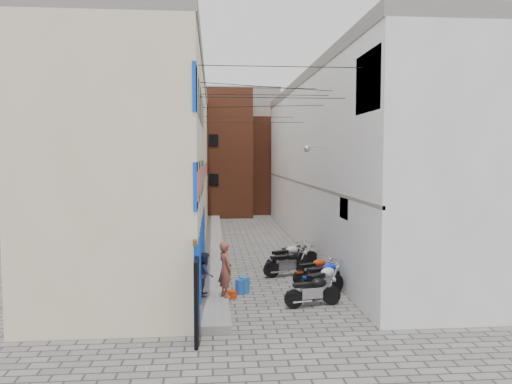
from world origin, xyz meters
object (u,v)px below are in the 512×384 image
object	(u,v)px
motorcycle_b	(323,280)
motorcycle_e	(288,262)
motorcycle_d	(315,269)
water_jug_near	(240,287)
motorcycle_f	(288,256)
motorcycle_g	(297,253)
person_b	(205,274)
motorcycle_c	(325,274)
person_a	(225,269)
water_jug_far	(245,285)
motorcycle_a	(313,289)
red_crate	(229,295)

from	to	relation	value
motorcycle_b	motorcycle_e	bearing A→B (deg)	154.88
motorcycle_d	water_jug_near	xyz separation A→B (m)	(-2.90, -1.17, -0.30)
motorcycle_f	motorcycle_g	size ratio (longest dim) A/B	1.11
person_b	motorcycle_c	bearing A→B (deg)	-70.07
water_jug_near	person_a	bearing A→B (deg)	-114.86
motorcycle_e	motorcycle_c	bearing A→B (deg)	9.57
motorcycle_b	motorcycle_d	distance (m)	1.86
motorcycle_d	water_jug_far	distance (m)	2.93
person_a	water_jug_far	xyz separation A→B (m)	(0.71, 1.30, -0.87)
motorcycle_a	person_a	bearing A→B (deg)	-112.37
water_jug_near	person_b	bearing A→B (deg)	-141.69
motorcycle_b	person_b	distance (m)	4.01
motorcycle_d	red_crate	xyz separation A→B (m)	(-3.28, -1.72, -0.43)
motorcycle_g	motorcycle_f	bearing A→B (deg)	-41.61
motorcycle_g	red_crate	xyz separation A→B (m)	(-3.14, -4.89, -0.43)
person_a	person_b	bearing A→B (deg)	49.78
water_jug_far	motorcycle_a	bearing A→B (deg)	-41.07
water_jug_near	motorcycle_f	bearing A→B (deg)	57.19
motorcycle_e	red_crate	xyz separation A→B (m)	(-2.43, -2.95, -0.46)
motorcycle_g	motorcycle_d	bearing A→B (deg)	-8.16
motorcycle_g	red_crate	bearing A→B (deg)	-43.53
motorcycle_a	motorcycle_c	size ratio (longest dim) A/B	0.94
motorcycle_b	person_b	size ratio (longest dim) A/B	1.49
motorcycle_d	motorcycle_f	distance (m)	2.34
motorcycle_c	water_jug_far	world-z (taller)	motorcycle_c
motorcycle_c	motorcycle_f	bearing A→B (deg)	171.69
motorcycle_e	water_jug_far	xyz separation A→B (m)	(-1.87, -2.26, -0.32)
motorcycle_b	motorcycle_c	bearing A→B (deg)	125.32
water_jug_far	red_crate	bearing A→B (deg)	-129.00
motorcycle_b	water_jug_far	bearing A→B (deg)	-146.29
motorcycle_e	water_jug_near	size ratio (longest dim) A/B	4.01
motorcycle_b	motorcycle_c	size ratio (longest dim) A/B	1.04
motorcycle_e	motorcycle_b	bearing A→B (deg)	-1.93
person_b	water_jug_far	world-z (taller)	person_b
motorcycle_d	motorcycle_e	bearing A→B (deg)	-169.90
red_crate	motorcycle_f	bearing A→B (deg)	56.86
motorcycle_e	person_b	world-z (taller)	person_b
motorcycle_a	person_b	xyz separation A→B (m)	(-3.43, 0.72, 0.40)
motorcycle_a	person_a	size ratio (longest dim) A/B	1.06
motorcycle_f	motorcycle_e	bearing A→B (deg)	-38.73
motorcycle_a	motorcycle_b	distance (m)	1.13
motorcycle_e	person_a	distance (m)	4.43
motorcycle_b	motorcycle_c	world-z (taller)	motorcycle_b
person_a	water_jug_near	world-z (taller)	person_a
motorcycle_c	water_jug_far	bearing A→B (deg)	-111.72
water_jug_far	red_crate	xyz separation A→B (m)	(-0.56, -0.69, -0.14)
water_jug_far	motorcycle_b	bearing A→B (deg)	-17.44
motorcycle_b	person_a	bearing A→B (deg)	-120.78
person_a	water_jug_far	bearing A→B (deg)	-50.44
motorcycle_c	motorcycle_g	world-z (taller)	motorcycle_c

